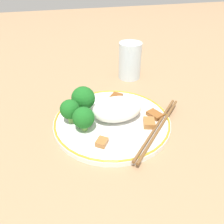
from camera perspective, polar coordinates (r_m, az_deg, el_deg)
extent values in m
plane|color=#9E7A56|center=(0.51, 0.00, -2.94)|extent=(3.00, 3.00, 0.00)
cylinder|color=white|center=(0.51, 0.00, -2.40)|extent=(0.27, 0.27, 0.01)
torus|color=#B28C26|center=(0.51, 0.00, -1.86)|extent=(0.27, 0.27, 0.01)
ellipsoid|color=white|center=(0.49, 1.46, 0.62)|extent=(0.11, 0.07, 0.05)
cylinder|color=#7FB756|center=(0.53, -7.29, 0.87)|extent=(0.01, 0.01, 0.02)
sphere|color=#19601E|center=(0.51, -7.52, 3.60)|extent=(0.06, 0.06, 0.06)
cylinder|color=#7FB756|center=(0.50, -10.63, -1.68)|extent=(0.01, 0.01, 0.02)
sphere|color=#19601E|center=(0.49, -10.94, 0.70)|extent=(0.04, 0.04, 0.04)
cylinder|color=#7FB756|center=(0.47, -7.23, -3.91)|extent=(0.01, 0.01, 0.01)
sphere|color=#19601E|center=(0.46, -7.45, -1.49)|extent=(0.05, 0.05, 0.05)
cube|color=#995B28|center=(0.54, 5.21, 1.34)|extent=(0.02, 0.04, 0.01)
cube|color=#9E6633|center=(0.49, 9.64, -2.82)|extent=(0.03, 0.04, 0.01)
cube|color=#9E6633|center=(0.44, -2.66, -7.88)|extent=(0.03, 0.03, 0.01)
cube|color=brown|center=(0.52, 11.10, -0.66)|extent=(0.04, 0.04, 0.01)
cube|color=brown|center=(0.58, 1.02, 3.93)|extent=(0.04, 0.04, 0.01)
cylinder|color=brown|center=(0.49, 12.46, -3.93)|extent=(0.18, 0.17, 0.01)
cylinder|color=brown|center=(0.49, 11.56, -3.64)|extent=(0.18, 0.17, 0.01)
cylinder|color=silver|center=(0.70, 4.69, 13.20)|extent=(0.07, 0.07, 0.11)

